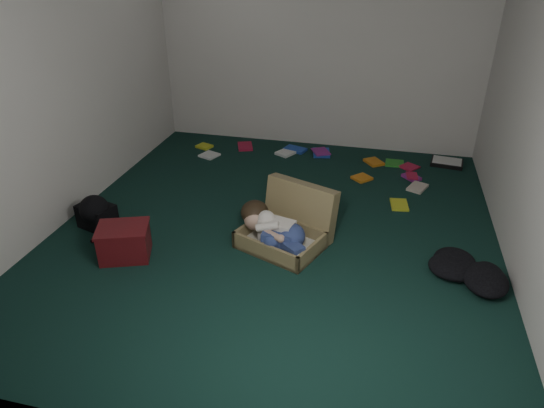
% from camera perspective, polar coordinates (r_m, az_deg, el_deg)
% --- Properties ---
extents(floor, '(4.50, 4.50, 0.00)m').
position_cam_1_polar(floor, '(4.55, 0.44, -2.99)').
color(floor, black).
rests_on(floor, ground).
extents(wall_back, '(4.50, 0.00, 4.50)m').
position_cam_1_polar(wall_back, '(6.19, 5.51, 18.36)').
color(wall_back, silver).
rests_on(wall_back, ground).
extents(wall_front, '(4.50, 0.00, 4.50)m').
position_cam_1_polar(wall_front, '(2.07, -13.82, -3.91)').
color(wall_front, silver).
rests_on(wall_front, ground).
extents(wall_left, '(0.00, 4.50, 4.50)m').
position_cam_1_polar(wall_left, '(4.87, -23.74, 13.39)').
color(wall_left, silver).
rests_on(wall_left, ground).
extents(wall_right, '(0.00, 4.50, 4.50)m').
position_cam_1_polar(wall_right, '(4.09, 29.39, 9.56)').
color(wall_right, silver).
rests_on(wall_right, ground).
extents(suitcase, '(0.89, 0.88, 0.51)m').
position_cam_1_polar(suitcase, '(4.31, 2.02, -2.61)').
color(suitcase, olive).
rests_on(suitcase, floor).
extents(person, '(0.67, 0.55, 0.31)m').
position_cam_1_polar(person, '(4.19, 0.18, -2.93)').
color(person, white).
rests_on(person, suitcase).
extents(maroon_bin, '(0.51, 0.46, 0.29)m').
position_cam_1_polar(maroon_bin, '(4.29, -16.97, -4.28)').
color(maroon_bin, '#581115').
rests_on(maroon_bin, floor).
extents(backpack, '(0.49, 0.44, 0.25)m').
position_cam_1_polar(backpack, '(4.82, -19.91, -1.24)').
color(backpack, black).
rests_on(backpack, floor).
extents(clothing_pile, '(0.50, 0.41, 0.16)m').
position_cam_1_polar(clothing_pile, '(4.23, 22.55, -7.00)').
color(clothing_pile, black).
rests_on(clothing_pile, floor).
extents(paper_tray, '(0.40, 0.32, 0.05)m').
position_cam_1_polar(paper_tray, '(6.25, 19.87, 4.62)').
color(paper_tray, black).
rests_on(paper_tray, floor).
extents(book_scatter, '(2.90, 1.47, 0.02)m').
position_cam_1_polar(book_scatter, '(5.92, 6.70, 4.71)').
color(book_scatter, '#CBD225').
rests_on(book_scatter, floor).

